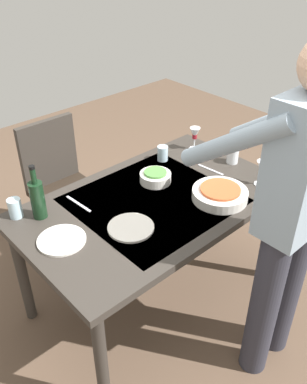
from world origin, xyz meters
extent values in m
plane|color=brown|center=(0.00, 0.00, 0.00)|extent=(6.00, 6.00, 0.00)
cube|color=#332D28|center=(0.00, 0.00, 0.71)|extent=(1.45, 0.88, 0.04)
cube|color=beige|center=(0.00, 0.00, 0.73)|extent=(0.80, 0.75, 0.00)
cylinder|color=#332D28|center=(-0.65, -0.37, 0.34)|extent=(0.06, 0.06, 0.69)
cylinder|color=#332D28|center=(0.65, -0.37, 0.34)|extent=(0.06, 0.06, 0.69)
cylinder|color=#332D28|center=(-0.65, 0.37, 0.34)|extent=(0.06, 0.06, 0.69)
cylinder|color=#332D28|center=(0.65, 0.37, 0.34)|extent=(0.06, 0.06, 0.69)
cube|color=black|center=(0.11, -0.74, 0.45)|extent=(0.40, 0.40, 0.04)
cube|color=#332D28|center=(0.11, -0.92, 0.70)|extent=(0.40, 0.04, 0.45)
cylinder|color=#332D28|center=(-0.06, -0.91, 0.23)|extent=(0.04, 0.04, 0.43)
cylinder|color=#332D28|center=(0.28, -0.91, 0.23)|extent=(0.04, 0.04, 0.43)
cylinder|color=#332D28|center=(-0.06, -0.57, 0.23)|extent=(0.04, 0.04, 0.43)
cylinder|color=#332D28|center=(0.28, -0.57, 0.23)|extent=(0.04, 0.04, 0.43)
cylinder|color=#2D2D38|center=(-0.06, 0.72, 0.44)|extent=(0.14, 0.14, 0.88)
cylinder|color=#2D2D38|center=(-0.26, 0.72, 0.44)|extent=(0.14, 0.14, 0.88)
cube|color=#8C9EAD|center=(-0.16, 0.72, 1.18)|extent=(0.36, 0.20, 0.60)
cylinder|color=#8C9EAD|center=(0.01, 0.48, 1.25)|extent=(0.08, 0.52, 0.40)
cylinder|color=#8C9EAD|center=(-0.33, 0.48, 1.25)|extent=(0.08, 0.52, 0.40)
cylinder|color=black|center=(0.52, -0.28, 0.83)|extent=(0.07, 0.07, 0.20)
cylinder|color=black|center=(0.52, -0.28, 0.97)|extent=(0.03, 0.03, 0.08)
cylinder|color=black|center=(0.52, -0.28, 1.02)|extent=(0.03, 0.03, 0.02)
cylinder|color=white|center=(-0.59, -0.26, 0.73)|extent=(0.06, 0.06, 0.01)
cylinder|color=white|center=(-0.59, -0.26, 0.77)|extent=(0.01, 0.01, 0.07)
cone|color=white|center=(-0.59, -0.26, 0.84)|extent=(0.07, 0.07, 0.07)
cylinder|color=maroon|center=(-0.59, -0.26, 0.82)|extent=(0.03, 0.03, 0.03)
cylinder|color=white|center=(-0.55, 0.29, 0.73)|extent=(0.06, 0.06, 0.01)
cylinder|color=white|center=(-0.55, 0.29, 0.77)|extent=(0.01, 0.01, 0.07)
cone|color=white|center=(-0.55, 0.29, 0.84)|extent=(0.07, 0.07, 0.07)
cylinder|color=beige|center=(-0.55, 0.29, 0.82)|extent=(0.03, 0.03, 0.03)
cylinder|color=silver|center=(-0.34, -0.29, 0.77)|extent=(0.07, 0.07, 0.09)
cylinder|color=silver|center=(-0.64, 0.03, 0.77)|extent=(0.07, 0.07, 0.09)
cylinder|color=silver|center=(0.61, -0.36, 0.78)|extent=(0.07, 0.07, 0.10)
cylinder|color=silver|center=(-0.27, 0.23, 0.76)|extent=(0.30, 0.30, 0.05)
cylinder|color=#C6562D|center=(-0.27, 0.23, 0.78)|extent=(0.22, 0.22, 0.03)
cylinder|color=silver|center=(-0.13, -0.13, 0.76)|extent=(0.18, 0.18, 0.05)
cylinder|color=#4C843D|center=(-0.13, -0.13, 0.78)|extent=(0.13, 0.13, 0.03)
cylinder|color=silver|center=(0.55, -0.04, 0.73)|extent=(0.23, 0.23, 0.01)
cylinder|color=silver|center=(0.25, 0.11, 0.73)|extent=(0.23, 0.23, 0.01)
cube|color=silver|center=(0.32, -0.24, 0.73)|extent=(0.03, 0.20, 0.00)
cube|color=silver|center=(-0.47, 0.00, 0.73)|extent=(0.03, 0.18, 0.00)
camera|label=1|loc=(1.24, 1.36, 2.00)|focal=38.73mm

